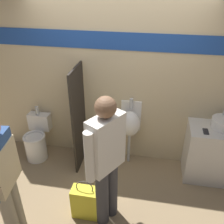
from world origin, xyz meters
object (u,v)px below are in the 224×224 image
(sink_basin, at_px, (224,123))
(toilet, at_px, (37,141))
(person_in_vest, at_px, (2,174))
(person_with_lanyard, at_px, (106,159))
(urinal_near_counter, at_px, (130,123))
(cell_phone, at_px, (206,131))
(shopping_bag, at_px, (86,202))

(sink_basin, distance_m, toilet, 2.90)
(sink_basin, relative_size, person_in_vest, 0.21)
(toilet, height_order, person_with_lanyard, person_with_lanyard)
(urinal_near_counter, distance_m, toilet, 1.58)
(cell_phone, bearing_deg, toilet, 178.45)
(urinal_near_counter, distance_m, person_in_vest, 1.94)
(urinal_near_counter, relative_size, person_with_lanyard, 0.64)
(person_with_lanyard, relative_size, shopping_bag, 2.94)
(sink_basin, distance_m, cell_phone, 0.30)
(cell_phone, distance_m, person_with_lanyard, 1.50)
(sink_basin, xyz_separation_m, person_with_lanyard, (-1.45, -1.06, 0.03))
(person_in_vest, distance_m, shopping_bag, 1.10)
(toilet, bearing_deg, shopping_bag, -41.84)
(cell_phone, bearing_deg, sink_basin, 31.64)
(toilet, bearing_deg, sink_basin, 1.74)
(urinal_near_counter, xyz_separation_m, toilet, (-1.52, -0.15, -0.42))
(urinal_near_counter, height_order, person_with_lanyard, person_with_lanyard)
(cell_phone, height_order, person_with_lanyard, person_with_lanyard)
(urinal_near_counter, height_order, shopping_bag, urinal_near_counter)
(cell_phone, relative_size, person_in_vest, 0.09)
(sink_basin, xyz_separation_m, cell_phone, (-0.25, -0.16, -0.06))
(toilet, height_order, person_in_vest, person_in_vest)
(sink_basin, xyz_separation_m, urinal_near_counter, (-1.31, 0.07, -0.19))
(cell_phone, relative_size, shopping_bag, 0.24)
(sink_basin, xyz_separation_m, toilet, (-2.83, -0.09, -0.61))
(toilet, relative_size, shopping_bag, 1.46)
(toilet, relative_size, person_in_vest, 0.53)
(urinal_near_counter, relative_size, person_in_vest, 0.68)
(sink_basin, distance_m, urinal_near_counter, 1.33)
(urinal_near_counter, xyz_separation_m, person_in_vest, (-1.14, -1.55, 0.21))
(urinal_near_counter, height_order, toilet, urinal_near_counter)
(person_with_lanyard, bearing_deg, shopping_bag, 125.82)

